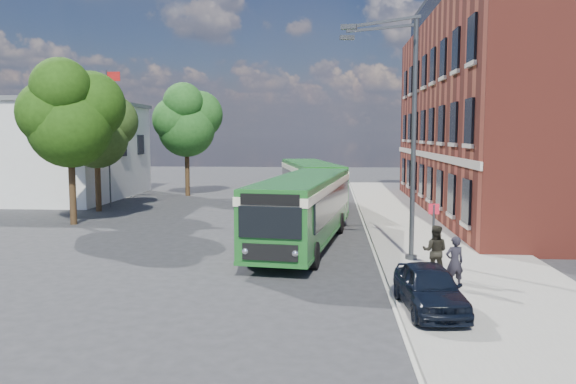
# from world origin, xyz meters

# --- Properties ---
(ground) EXTENTS (120.00, 120.00, 0.00)m
(ground) POSITION_xyz_m (0.00, 0.00, 0.00)
(ground) COLOR #2B2B2E
(ground) RESTS_ON ground
(pavement) EXTENTS (6.00, 48.00, 0.15)m
(pavement) POSITION_xyz_m (7.00, 8.00, 0.07)
(pavement) COLOR gray
(pavement) RESTS_ON ground
(kerb_line) EXTENTS (0.12, 48.00, 0.01)m
(kerb_line) POSITION_xyz_m (3.95, 8.00, 0.01)
(kerb_line) COLOR beige
(kerb_line) RESTS_ON ground
(brick_office) EXTENTS (12.10, 26.00, 14.20)m
(brick_office) POSITION_xyz_m (14.00, 12.00, 6.97)
(brick_office) COLOR maroon
(brick_office) RESTS_ON ground
(white_building) EXTENTS (9.40, 13.40, 7.30)m
(white_building) POSITION_xyz_m (-18.00, 18.00, 3.66)
(white_building) COLOR white
(white_building) RESTS_ON ground
(flagpole) EXTENTS (0.95, 0.10, 9.00)m
(flagpole) POSITION_xyz_m (-12.45, 13.00, 4.94)
(flagpole) COLOR #393B3E
(flagpole) RESTS_ON ground
(street_lamp) EXTENTS (2.96, 2.38, 9.00)m
(street_lamp) POSITION_xyz_m (4.84, -2.00, 4.79)
(street_lamp) COLOR #393B3E
(street_lamp) RESTS_ON ground
(bus_stop_sign) EXTENTS (0.35, 0.08, 2.52)m
(bus_stop_sign) POSITION_xyz_m (5.60, -4.20, 1.51)
(bus_stop_sign) COLOR #393B3E
(bus_stop_sign) RESTS_ON ground
(bus_front) EXTENTS (4.21, 12.49, 3.02)m
(bus_front) POSITION_xyz_m (1.00, 1.04, 1.83)
(bus_front) COLOR #1C5F21
(bus_front) RESTS_ON ground
(bus_rear) EXTENTS (4.70, 11.46, 3.02)m
(bus_rear) POSITION_xyz_m (0.82, 13.52, 1.83)
(bus_rear) COLOR #1A641C
(bus_rear) RESTS_ON ground
(parked_car) EXTENTS (1.76, 3.75, 1.24)m
(parked_car) POSITION_xyz_m (4.80, -8.28, 0.77)
(parked_car) COLOR black
(parked_car) RESTS_ON pavement
(pedestrian_a) EXTENTS (0.66, 0.52, 1.61)m
(pedestrian_a) POSITION_xyz_m (5.93, -6.00, 0.95)
(pedestrian_a) COLOR black
(pedestrian_a) RESTS_ON pavement
(pedestrian_b) EXTENTS (0.99, 0.87, 1.72)m
(pedestrian_b) POSITION_xyz_m (5.59, -4.65, 1.01)
(pedestrian_b) COLOR black
(pedestrian_b) RESTS_ON pavement
(tree_left) EXTENTS (5.19, 4.93, 8.76)m
(tree_left) POSITION_xyz_m (-11.61, 5.78, 5.94)
(tree_left) COLOR #352413
(tree_left) RESTS_ON ground
(tree_mid) EXTENTS (4.61, 4.38, 7.78)m
(tree_mid) POSITION_xyz_m (-12.41, 10.96, 5.28)
(tree_mid) COLOR #352413
(tree_mid) RESTS_ON ground
(tree_right) EXTENTS (5.21, 4.95, 8.79)m
(tree_right) POSITION_xyz_m (-9.09, 20.24, 5.97)
(tree_right) COLOR #352413
(tree_right) RESTS_ON ground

